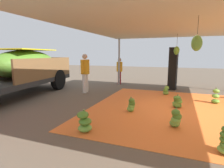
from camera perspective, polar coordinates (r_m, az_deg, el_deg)
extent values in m
plane|color=brown|center=(6.81, -5.64, -5.52)|extent=(40.00, 40.00, 0.00)
cube|color=orange|center=(6.14, 20.59, -7.71)|extent=(5.66, 5.53, 0.01)
cylinder|color=#9EA0A5|center=(10.22, 2.27, 6.94)|extent=(0.10, 0.10, 2.62)
cube|color=beige|center=(5.95, 22.12, 17.48)|extent=(8.00, 7.00, 0.06)
cylinder|color=#4C422D|center=(4.66, 25.87, 16.73)|extent=(0.01, 0.01, 0.41)
ellipsoid|color=#6B9E38|center=(4.62, 25.51, 11.73)|extent=(0.24, 0.24, 0.36)
cylinder|color=#4C422D|center=(8.30, 20.16, 13.15)|extent=(0.01, 0.01, 0.50)
ellipsoid|color=#60932D|center=(8.28, 19.98, 10.04)|extent=(0.24, 0.24, 0.36)
ellipsoid|color=#6B9E38|center=(4.23, -8.66, -13.74)|extent=(0.38, 0.38, 0.16)
ellipsoid|color=#518428|center=(4.16, -8.59, -11.78)|extent=(0.41, 0.41, 0.16)
ellipsoid|color=#518428|center=(4.11, -9.34, -9.74)|extent=(0.34, 0.34, 0.16)
cylinder|color=olive|center=(4.10, -8.95, -8.88)|extent=(0.04, 0.04, 0.12)
ellipsoid|color=#6B9E38|center=(5.56, 5.97, -7.95)|extent=(0.30, 0.30, 0.17)
ellipsoid|color=#75A83D|center=(5.56, 6.25, -7.04)|extent=(0.30, 0.30, 0.17)
ellipsoid|color=#477523|center=(5.53, 6.40, -6.19)|extent=(0.27, 0.27, 0.17)
ellipsoid|color=#477523|center=(5.50, 6.30, -5.34)|extent=(0.24, 0.24, 0.17)
cylinder|color=olive|center=(5.48, 6.10, -4.73)|extent=(0.04, 0.04, 0.12)
ellipsoid|color=#6B9E38|center=(4.69, 19.44, -11.75)|extent=(0.35, 0.35, 0.18)
ellipsoid|color=#75A83D|center=(4.63, 19.76, -10.81)|extent=(0.31, 0.31, 0.18)
ellipsoid|color=#477523|center=(4.61, 20.12, -9.72)|extent=(0.30, 0.30, 0.18)
ellipsoid|color=#477523|center=(4.57, 19.75, -8.66)|extent=(0.25, 0.25, 0.18)
cylinder|color=olive|center=(4.56, 19.91, -7.89)|extent=(0.04, 0.04, 0.12)
ellipsoid|color=#60932D|center=(7.45, 30.22, -4.79)|extent=(0.35, 0.35, 0.15)
ellipsoid|color=#6B9E38|center=(7.44, 30.24, -3.35)|extent=(0.32, 0.32, 0.15)
ellipsoid|color=#6B9E38|center=(7.40, 30.39, -1.96)|extent=(0.23, 0.23, 0.15)
cylinder|color=olive|center=(7.39, 30.40, -1.50)|extent=(0.04, 0.04, 0.12)
ellipsoid|color=#6B9E38|center=(8.15, 16.84, -2.72)|extent=(0.34, 0.34, 0.17)
ellipsoid|color=#518428|center=(8.09, 16.77, -1.98)|extent=(0.30, 0.30, 0.17)
ellipsoid|color=#6B9E38|center=(8.11, 17.14, -1.17)|extent=(0.28, 0.28, 0.17)
cylinder|color=olive|center=(8.08, 17.01, -0.76)|extent=(0.04, 0.04, 0.12)
ellipsoid|color=#518428|center=(6.34, 20.11, -6.38)|extent=(0.42, 0.42, 0.15)
ellipsoid|color=#6B9E38|center=(6.33, 19.99, -5.82)|extent=(0.34, 0.34, 0.15)
ellipsoid|color=#60932D|center=(6.31, 20.42, -5.32)|extent=(0.38, 0.38, 0.15)
ellipsoid|color=#477523|center=(6.29, 20.31, -4.78)|extent=(0.35, 0.35, 0.15)
ellipsoid|color=#477523|center=(6.26, 20.12, -4.24)|extent=(0.34, 0.34, 0.15)
cylinder|color=olive|center=(6.27, 20.33, -3.67)|extent=(0.04, 0.04, 0.12)
cube|color=#2D2D2D|center=(8.28, -30.84, 0.09)|extent=(6.70, 3.05, 0.20)
cube|color=brown|center=(8.48, -19.99, 4.79)|extent=(3.99, 0.57, 0.90)
cube|color=brown|center=(9.86, -30.69, 4.61)|extent=(3.99, 0.57, 0.90)
cube|color=brown|center=(10.72, -19.08, 5.69)|extent=(0.36, 2.26, 0.90)
ellipsoid|color=#518428|center=(9.12, -25.82, 5.81)|extent=(3.74, 2.33, 1.25)
cube|color=yellow|center=(9.11, -26.12, 9.85)|extent=(2.60, 2.01, 0.04)
cylinder|color=black|center=(9.39, -16.82, 1.36)|extent=(1.03, 0.40, 1.00)
cylinder|color=black|center=(10.59, -26.52, 1.64)|extent=(1.03, 0.40, 1.00)
cylinder|color=maroon|center=(10.55, 2.25, 1.93)|extent=(0.14, 0.14, 0.76)
cylinder|color=maroon|center=(10.71, 2.54, 2.04)|extent=(0.14, 0.14, 0.76)
cylinder|color=orange|center=(10.56, 2.42, 5.56)|extent=(0.35, 0.35, 0.57)
cylinder|color=orange|center=(10.35, 2.02, 5.65)|extent=(0.11, 0.11, 0.51)
cylinder|color=orange|center=(10.78, 2.81, 5.80)|extent=(0.11, 0.11, 0.51)
sphere|color=#936B4C|center=(10.54, 2.43, 7.77)|extent=(0.21, 0.21, 0.21)
cylinder|color=silver|center=(8.26, -8.84, 0.14)|extent=(0.16, 0.16, 0.87)
cylinder|color=silver|center=(8.43, -8.18, 0.34)|extent=(0.16, 0.16, 0.87)
cylinder|color=orange|center=(8.26, -8.64, 5.47)|extent=(0.40, 0.40, 0.65)
cylinder|color=orange|center=(8.03, -9.57, 5.59)|extent=(0.13, 0.13, 0.58)
cylinder|color=orange|center=(8.49, -7.77, 5.83)|extent=(0.13, 0.13, 0.58)
sphere|color=tan|center=(8.24, -8.72, 8.71)|extent=(0.24, 0.24, 0.24)
cube|color=black|center=(9.49, 18.73, 0.65)|extent=(0.54, 0.44, 0.77)
cylinder|color=#383838|center=(9.48, 19.94, 0.58)|extent=(0.32, 0.06, 0.32)
cube|color=black|center=(9.41, 18.95, 4.88)|extent=(0.54, 0.44, 0.63)
cylinder|color=#383838|center=(9.41, 20.18, 4.81)|extent=(0.32, 0.06, 0.32)
cube|color=black|center=(9.39, 19.17, 8.91)|extent=(0.54, 0.44, 0.69)
cylinder|color=#383838|center=(9.38, 20.41, 8.84)|extent=(0.32, 0.06, 0.32)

